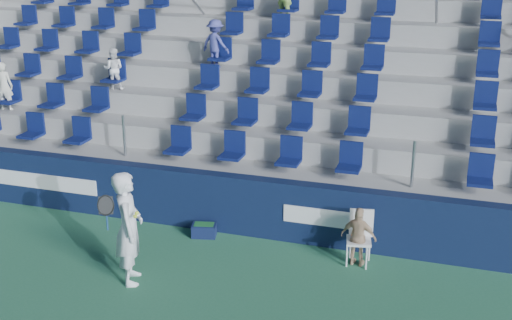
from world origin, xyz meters
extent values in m
plane|color=#30704C|center=(0.00, 0.00, 0.00)|extent=(70.00, 70.00, 0.00)
cube|color=#101B3B|center=(0.00, 3.15, 0.60)|extent=(24.00, 0.30, 1.20)
cube|color=white|center=(-5.00, 2.99, 0.62)|extent=(3.20, 0.02, 0.34)
cube|color=white|center=(1.50, 2.99, 0.62)|extent=(1.60, 0.02, 0.34)
cube|color=#9B9B96|center=(0.00, 3.72, 0.60)|extent=(24.00, 0.85, 1.20)
cube|color=#9B9B96|center=(0.00, 4.57, 0.85)|extent=(24.00, 0.85, 1.70)
cube|color=#9B9B96|center=(0.00, 5.42, 1.10)|extent=(24.00, 0.85, 2.20)
cube|color=#9B9B96|center=(0.00, 6.28, 1.35)|extent=(24.00, 0.85, 2.70)
cube|color=#9B9B96|center=(0.00, 7.12, 1.60)|extent=(24.00, 0.85, 3.20)
cube|color=#9B9B96|center=(0.00, 7.97, 1.85)|extent=(24.00, 0.85, 3.70)
cube|color=#9B9B96|center=(0.00, 8.82, 2.10)|extent=(24.00, 0.85, 4.20)
cube|color=#9B9B96|center=(0.00, 9.68, 2.35)|extent=(24.00, 0.85, 4.70)
cube|color=#9B9B96|center=(0.00, 10.52, 2.60)|extent=(24.00, 0.85, 5.20)
cube|color=#9B9B96|center=(0.00, 11.20, 3.10)|extent=(24.00, 0.50, 6.20)
cube|color=#0C1649|center=(0.00, 3.72, 1.55)|extent=(16.05, 0.50, 0.70)
cube|color=#0C1649|center=(0.00, 4.57, 2.05)|extent=(16.05, 0.50, 0.70)
cube|color=#0C1649|center=(0.00, 5.42, 2.55)|extent=(16.05, 0.50, 0.70)
cube|color=#0C1649|center=(0.00, 6.28, 3.05)|extent=(16.05, 0.50, 0.70)
cube|color=#0C1649|center=(0.00, 7.12, 3.55)|extent=(16.05, 0.50, 0.70)
cube|color=#0C1649|center=(0.00, 7.97, 4.05)|extent=(16.05, 0.50, 0.70)
imported|color=beige|center=(-6.69, 4.52, 2.28)|extent=(0.47, 0.37, 1.16)
imported|color=#444896|center=(-1.91, 6.23, 3.26)|extent=(0.81, 0.60, 1.13)
imported|color=white|center=(-4.19, 5.38, 2.69)|extent=(0.57, 0.50, 0.98)
imported|color=silver|center=(-1.39, 0.74, 1.00)|extent=(0.74, 0.86, 1.99)
cylinder|color=navy|center=(-1.64, 0.49, 1.17)|extent=(0.03, 0.03, 0.28)
torus|color=black|center=(-1.64, 0.49, 1.47)|extent=(0.30, 0.17, 0.28)
plane|color=#262626|center=(-1.64, 0.49, 1.47)|extent=(0.30, 0.16, 0.29)
sphere|color=#CEE234|center=(-1.14, 0.54, 1.33)|extent=(0.07, 0.07, 0.07)
sphere|color=#CEE234|center=(-1.14, 0.60, 1.36)|extent=(0.07, 0.07, 0.07)
cube|color=white|center=(2.23, 2.55, 0.45)|extent=(0.51, 0.51, 0.04)
cube|color=white|center=(2.23, 2.76, 0.72)|extent=(0.43, 0.12, 0.54)
cylinder|color=white|center=(2.05, 2.37, 0.22)|extent=(0.03, 0.03, 0.43)
cylinder|color=white|center=(2.40, 2.37, 0.22)|extent=(0.03, 0.03, 0.43)
cylinder|color=white|center=(2.05, 2.73, 0.22)|extent=(0.03, 0.03, 0.43)
cylinder|color=white|center=(2.40, 2.73, 0.22)|extent=(0.03, 0.03, 0.43)
imported|color=tan|center=(2.23, 2.50, 0.55)|extent=(0.68, 0.36, 1.11)
cube|color=#10183B|center=(-0.87, 2.75, 0.13)|extent=(0.53, 0.41, 0.26)
cube|color=#1E662D|center=(-0.87, 2.75, 0.19)|extent=(0.43, 0.30, 0.15)
camera|label=1|loc=(3.67, -7.95, 5.57)|focal=45.00mm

